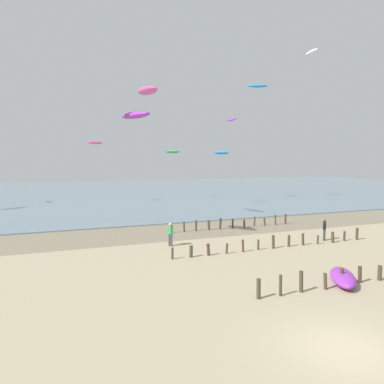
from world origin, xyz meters
The scene contains 17 objects.
ground_plane centered at (0.00, 0.00, 0.00)m, with size 160.00×160.00×0.00m, color tan.
wet_sand_strip centered at (0.00, 21.42, 0.00)m, with size 120.00×7.27×0.01m, color #84755B.
sea centered at (0.00, 60.05, 0.05)m, with size 160.00×70.00×0.10m, color slate.
groyne_near centered at (5.27, 4.99, 0.44)m, with size 11.15×0.37×1.03m.
groyne_mid centered at (6.35, 12.93, 0.41)m, with size 15.52×0.36×0.95m.
groyne_far centered at (6.71, 20.94, 0.45)m, with size 11.92×0.32×1.00m.
person_nearest_camera centered at (-0.70, 16.36, 0.92)m, with size 0.35×0.53×1.71m.
person_mid_beach centered at (11.01, 13.71, 0.92)m, with size 0.44×0.42×1.71m.
grounded_kite centered at (4.83, 5.26, 0.32)m, with size 3.22×1.16×0.64m, color purple.
kite_aloft_0 centered at (16.79, 40.21, 12.01)m, with size 2.49×0.80×0.40m, color purple.
kite_aloft_1 centered at (9.17, 44.75, 7.34)m, with size 2.40×0.77×0.38m, color green.
kite_aloft_2 centered at (15.05, 20.79, 16.47)m, with size 2.09×0.67×0.33m, color white.
kite_aloft_5 centered at (19.86, 38.21, 16.65)m, with size 2.89×0.93×0.46m, color #2384D1.
kite_aloft_6 centered at (-2.33, 43.58, 8.50)m, with size 2.37×0.76×0.38m, color #E54C99.
kite_aloft_7 centered at (-2.63, 18.66, 9.57)m, with size 3.29×1.05×0.53m, color purple.
kite_aloft_8 centered at (0.61, 27.01, 12.91)m, with size 3.51×1.12×0.56m, color #E54C99.
kite_aloft_10 centered at (13.42, 36.74, 7.09)m, with size 2.14×0.68×0.34m, color #2384D1.
Camera 1 is at (-9.30, -9.31, 6.38)m, focal length 35.33 mm.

